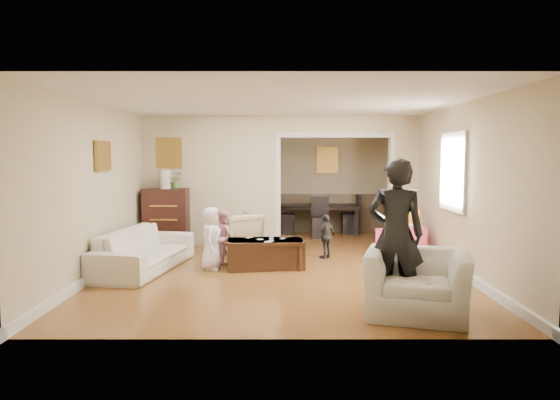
{
  "coord_description": "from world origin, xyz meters",
  "views": [
    {
      "loc": [
        0.0,
        -8.33,
        1.82
      ],
      "look_at": [
        0.0,
        0.2,
        1.05
      ],
      "focal_mm": 32.31,
      "sensor_mm": 36.0,
      "label": 1
    }
  ],
  "objects_px": {
    "dining_table": "(318,219)",
    "armchair_back": "(238,232)",
    "dresser": "(166,218)",
    "sofa": "(145,250)",
    "coffee_table": "(265,254)",
    "child_kneel_a": "(211,239)",
    "table_lamp": "(166,179)",
    "cyan_cup": "(404,224)",
    "armchair_front": "(417,283)",
    "coffee_cup": "(271,238)",
    "play_table": "(409,241)",
    "child_toddler": "(326,236)",
    "child_kneel_b": "(224,237)",
    "adult_person": "(396,235)"
  },
  "relations": [
    {
      "from": "armchair_back",
      "to": "play_table",
      "type": "distance_m",
      "value": 3.14
    },
    {
      "from": "table_lamp",
      "to": "child_toddler",
      "type": "height_order",
      "value": "table_lamp"
    },
    {
      "from": "adult_person",
      "to": "child_toddler",
      "type": "bearing_deg",
      "value": -72.04
    },
    {
      "from": "dresser",
      "to": "dining_table",
      "type": "height_order",
      "value": "dresser"
    },
    {
      "from": "armchair_back",
      "to": "dresser",
      "type": "bearing_deg",
      "value": -48.71
    },
    {
      "from": "table_lamp",
      "to": "cyan_cup",
      "type": "xyz_separation_m",
      "value": [
        4.44,
        -0.88,
        -0.76
      ]
    },
    {
      "from": "coffee_table",
      "to": "coffee_cup",
      "type": "height_order",
      "value": "coffee_cup"
    },
    {
      "from": "coffee_table",
      "to": "child_toddler",
      "type": "height_order",
      "value": "child_toddler"
    },
    {
      "from": "armchair_back",
      "to": "cyan_cup",
      "type": "relative_size",
      "value": 9.96
    },
    {
      "from": "armchair_back",
      "to": "cyan_cup",
      "type": "xyz_separation_m",
      "value": [
        3.01,
        -0.52,
        0.22
      ]
    },
    {
      "from": "armchair_back",
      "to": "child_kneel_a",
      "type": "bearing_deg",
      "value": 44.57
    },
    {
      "from": "adult_person",
      "to": "coffee_table",
      "type": "bearing_deg",
      "value": -46.65
    },
    {
      "from": "armchair_front",
      "to": "cyan_cup",
      "type": "bearing_deg",
      "value": 94.71
    },
    {
      "from": "sofa",
      "to": "cyan_cup",
      "type": "bearing_deg",
      "value": -66.84
    },
    {
      "from": "sofa",
      "to": "cyan_cup",
      "type": "height_order",
      "value": "sofa"
    },
    {
      "from": "coffee_table",
      "to": "dining_table",
      "type": "height_order",
      "value": "dining_table"
    },
    {
      "from": "child_toddler",
      "to": "child_kneel_b",
      "type": "bearing_deg",
      "value": -32.74
    },
    {
      "from": "table_lamp",
      "to": "play_table",
      "type": "xyz_separation_m",
      "value": [
        4.54,
        -0.83,
        -1.07
      ]
    },
    {
      "from": "sofa",
      "to": "coffee_cup",
      "type": "xyz_separation_m",
      "value": [
        2.0,
        0.12,
        0.18
      ]
    },
    {
      "from": "coffee_cup",
      "to": "armchair_front",
      "type": "bearing_deg",
      "value": -54.27
    },
    {
      "from": "dresser",
      "to": "child_toddler",
      "type": "relative_size",
      "value": 1.49
    },
    {
      "from": "table_lamp",
      "to": "child_toddler",
      "type": "distance_m",
      "value": 3.34
    },
    {
      "from": "sofa",
      "to": "armchair_back",
      "type": "distance_m",
      "value": 2.07
    },
    {
      "from": "sofa",
      "to": "dresser",
      "type": "height_order",
      "value": "dresser"
    },
    {
      "from": "sofa",
      "to": "armchair_front",
      "type": "distance_m",
      "value": 4.32
    },
    {
      "from": "dining_table",
      "to": "child_toddler",
      "type": "height_order",
      "value": "child_toddler"
    },
    {
      "from": "armchair_front",
      "to": "child_kneel_a",
      "type": "xyz_separation_m",
      "value": [
        -2.64,
        2.25,
        0.13
      ]
    },
    {
      "from": "armchair_back",
      "to": "dining_table",
      "type": "height_order",
      "value": "armchair_back"
    },
    {
      "from": "armchair_back",
      "to": "armchair_front",
      "type": "height_order",
      "value": "armchair_front"
    },
    {
      "from": "coffee_table",
      "to": "child_kneel_b",
      "type": "bearing_deg",
      "value": 156.8
    },
    {
      "from": "child_kneel_a",
      "to": "sofa",
      "type": "bearing_deg",
      "value": 94.07
    },
    {
      "from": "coffee_table",
      "to": "child_kneel_a",
      "type": "xyz_separation_m",
      "value": [
        -0.85,
        -0.15,
        0.27
      ]
    },
    {
      "from": "sofa",
      "to": "child_kneel_a",
      "type": "relative_size",
      "value": 2.22
    },
    {
      "from": "armchair_back",
      "to": "child_kneel_a",
      "type": "xyz_separation_m",
      "value": [
        -0.3,
        -1.56,
        0.14
      ]
    },
    {
      "from": "table_lamp",
      "to": "cyan_cup",
      "type": "height_order",
      "value": "table_lamp"
    },
    {
      "from": "table_lamp",
      "to": "coffee_cup",
      "type": "relative_size",
      "value": 3.85
    },
    {
      "from": "dining_table",
      "to": "armchair_back",
      "type": "bearing_deg",
      "value": -121.41
    },
    {
      "from": "cyan_cup",
      "to": "adult_person",
      "type": "bearing_deg",
      "value": -105.6
    },
    {
      "from": "coffee_cup",
      "to": "child_toddler",
      "type": "height_order",
      "value": "child_toddler"
    },
    {
      "from": "child_kneel_b",
      "to": "dresser",
      "type": "bearing_deg",
      "value": 14.19
    },
    {
      "from": "adult_person",
      "to": "child_kneel_b",
      "type": "bearing_deg",
      "value": -39.99
    },
    {
      "from": "sofa",
      "to": "child_kneel_a",
      "type": "distance_m",
      "value": 1.06
    },
    {
      "from": "dresser",
      "to": "table_lamp",
      "type": "distance_m",
      "value": 0.76
    },
    {
      "from": "armchair_back",
      "to": "armchair_front",
      "type": "relative_size",
      "value": 0.71
    },
    {
      "from": "armchair_back",
      "to": "cyan_cup",
      "type": "bearing_deg",
      "value": 135.53
    },
    {
      "from": "coffee_cup",
      "to": "dining_table",
      "type": "distance_m",
      "value": 3.76
    },
    {
      "from": "armchair_back",
      "to": "adult_person",
      "type": "bearing_deg",
      "value": 85.91
    },
    {
      "from": "dresser",
      "to": "adult_person",
      "type": "bearing_deg",
      "value": -48.04
    },
    {
      "from": "armchair_front",
      "to": "play_table",
      "type": "distance_m",
      "value": 3.43
    },
    {
      "from": "child_kneel_b",
      "to": "coffee_table",
      "type": "bearing_deg",
      "value": -140.36
    }
  ]
}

